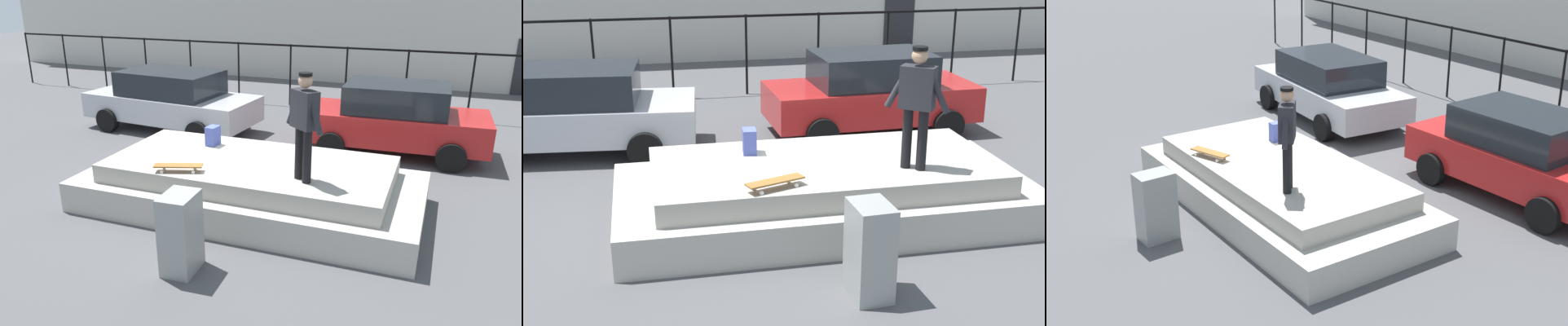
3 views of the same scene
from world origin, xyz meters
The scene contains 9 objects.
ground_plane centered at (0.00, 0.00, 0.00)m, with size 60.00×60.00×0.00m, color #4C4C4F.
concrete_ledge centered at (0.83, -0.42, 0.40)m, with size 6.09×2.92×0.88m.
skateboarder centered at (1.97, -0.98, 1.89)m, with size 0.78×0.65×1.73m.
skateboard centered at (-0.10, -1.35, 0.98)m, with size 0.83×0.46×0.12m.
backpack centered at (-0.19, 0.16, 1.07)m, with size 0.28×0.20×0.38m, color #3F4C99.
car_silver_sedan_near centered at (-3.09, 3.51, 0.84)m, with size 4.88×2.53×1.63m.
car_red_sedan_mid centered at (2.89, 3.61, 0.85)m, with size 4.29×2.20×1.67m.
utility_box centered at (0.74, -2.79, 0.59)m, with size 0.44×0.60×1.17m, color gray.
fence_row centered at (0.00, 7.44, 1.35)m, with size 24.06×0.06×2.00m.
Camera 2 is at (-1.75, -9.76, 4.25)m, focal length 48.30 mm.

